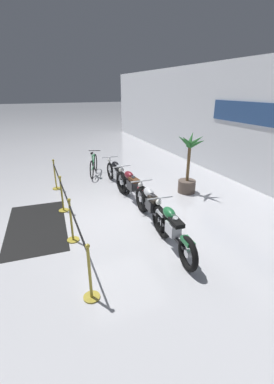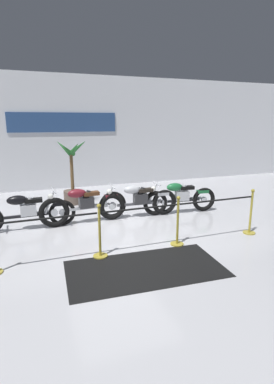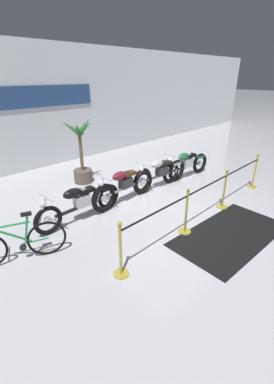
% 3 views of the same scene
% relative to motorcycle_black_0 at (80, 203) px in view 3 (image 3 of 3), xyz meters
% --- Properties ---
extents(ground_plane, '(120.00, 120.00, 0.00)m').
position_rel_motorcycle_black_0_xyz_m(ground_plane, '(2.10, -0.74, -0.46)').
color(ground_plane, silver).
extents(back_wall, '(28.00, 0.29, 4.20)m').
position_rel_motorcycle_black_0_xyz_m(back_wall, '(2.10, 4.39, 1.64)').
color(back_wall, white).
rests_on(back_wall, ground).
extents(motorcycle_black_0, '(2.31, 0.62, 0.91)m').
position_rel_motorcycle_black_0_xyz_m(motorcycle_black_0, '(0.00, 0.00, 0.00)').
color(motorcycle_black_0, black).
rests_on(motorcycle_black_0, ground).
extents(motorcycle_maroon_1, '(2.26, 0.62, 0.95)m').
position_rel_motorcycle_black_0_xyz_m(motorcycle_maroon_1, '(1.39, 0.00, 0.01)').
color(motorcycle_maroon_1, black).
rests_on(motorcycle_maroon_1, ground).
extents(motorcycle_silver_2, '(2.19, 0.62, 0.93)m').
position_rel_motorcycle_black_0_xyz_m(motorcycle_silver_2, '(2.84, -0.02, -0.00)').
color(motorcycle_silver_2, black).
rests_on(motorcycle_silver_2, ground).
extents(motorcycle_green_3, '(2.16, 0.62, 0.92)m').
position_rel_motorcycle_black_0_xyz_m(motorcycle_green_3, '(4.05, -0.10, -0.00)').
color(motorcycle_green_3, black).
rests_on(motorcycle_green_3, ground).
extents(bicycle, '(1.62, 0.73, 0.96)m').
position_rel_motorcycle_black_0_xyz_m(bicycle, '(-1.63, -0.46, -0.08)').
color(bicycle, black).
rests_on(bicycle, ground).
extents(potted_palm_left_of_row, '(1.01, 0.89, 2.02)m').
position_rel_motorcycle_black_0_xyz_m(potted_palm_left_of_row, '(1.40, 1.98, 0.29)').
color(potted_palm_left_of_row, brown).
rests_on(potted_palm_left_of_row, ground).
extents(stanchion_far_left, '(5.50, 0.28, 1.05)m').
position_rel_motorcycle_black_0_xyz_m(stanchion_far_left, '(1.01, -2.04, 0.20)').
color(stanchion_far_left, gold).
rests_on(stanchion_far_left, ground).
extents(stanchion_mid_left, '(0.28, 0.28, 1.05)m').
position_rel_motorcycle_black_0_xyz_m(stanchion_mid_left, '(1.30, -2.04, -0.10)').
color(stanchion_mid_left, gold).
rests_on(stanchion_mid_left, ground).
extents(stanchion_mid_right, '(0.28, 0.28, 1.05)m').
position_rel_motorcycle_black_0_xyz_m(stanchion_mid_right, '(2.96, -2.04, -0.10)').
color(stanchion_mid_right, gold).
rests_on(stanchion_mid_right, ground).
extents(stanchion_far_right, '(0.28, 0.28, 1.05)m').
position_rel_motorcycle_black_0_xyz_m(stanchion_far_right, '(4.84, -2.04, -0.10)').
color(stanchion_far_right, gold).
rests_on(stanchion_far_right, ground).
extents(floor_banner, '(2.83, 1.58, 0.01)m').
position_rel_motorcycle_black_0_xyz_m(floor_banner, '(1.93, -2.80, -0.45)').
color(floor_banner, black).
rests_on(floor_banner, ground).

